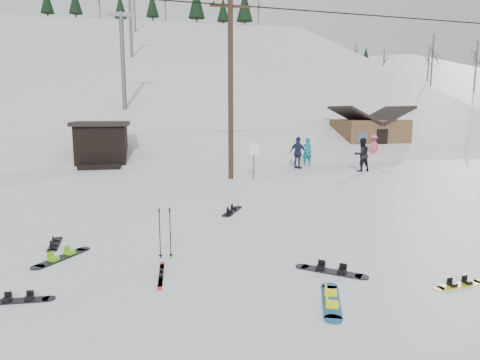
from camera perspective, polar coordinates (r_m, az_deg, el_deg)
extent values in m
plane|color=white|center=(8.28, 2.97, -15.59)|extent=(200.00, 200.00, 0.00)
cube|color=silver|center=(64.18, -9.66, -4.72)|extent=(60.00, 85.24, 65.97)
cube|color=white|center=(71.29, 22.71, -3.08)|extent=(45.66, 93.98, 54.59)
cylinder|color=#3A2819|center=(21.64, -1.26, 12.05)|extent=(0.26, 0.26, 9.00)
cube|color=#3A2819|center=(22.16, -1.30, 22.17)|extent=(2.00, 0.12, 0.12)
cylinder|color=black|center=(22.19, -1.30, 22.47)|extent=(0.08, 0.08, 0.12)
cylinder|color=#595B60|center=(21.61, 1.84, 2.49)|extent=(0.07, 0.07, 1.80)
cube|color=white|center=(21.50, 1.87, 4.19)|extent=(0.50, 0.04, 0.60)
cube|color=black|center=(28.51, -17.91, 4.42)|extent=(3.00, 3.00, 2.50)
cube|color=black|center=(28.43, -18.05, 7.17)|extent=(3.40, 3.40, 0.25)
cube|color=black|center=(26.84, -18.19, 1.76)|extent=(2.40, 1.20, 0.30)
cylinder|color=#595B60|center=(37.50, -15.33, 14.81)|extent=(0.36, 0.36, 8.00)
cube|color=#595B60|center=(38.07, -15.59, 20.50)|extent=(2.20, 0.30, 0.30)
cylinder|color=#595B60|center=(58.20, -14.37, 19.25)|extent=(0.36, 0.36, 8.00)
cylinder|color=#595B60|center=(79.08, -13.90, 21.36)|extent=(0.36, 0.36, 8.00)
cube|color=brown|center=(35.61, 16.79, 5.54)|extent=(5.00, 4.00, 2.70)
cube|color=black|center=(34.92, 14.95, 8.34)|extent=(2.69, 4.40, 1.43)
cube|color=black|center=(36.21, 18.81, 8.19)|extent=(2.69, 4.40, 1.43)
cube|color=black|center=(33.87, 18.39, 4.86)|extent=(0.90, 0.06, 1.90)
cube|color=#16508F|center=(8.33, 12.06, -15.54)|extent=(0.78, 1.40, 0.03)
cylinder|color=#16508F|center=(8.95, 11.84, -13.69)|extent=(0.32, 0.32, 0.03)
cylinder|color=#16508F|center=(7.71, 12.34, -17.67)|extent=(0.32, 0.32, 0.03)
cube|color=#FFF90D|center=(8.53, 11.99, -14.48)|extent=(0.27, 0.24, 0.09)
cube|color=#FFF90D|center=(8.08, 12.17, -15.89)|extent=(0.27, 0.24, 0.09)
cube|color=#AA1D11|center=(9.41, -10.49, -12.51)|extent=(0.18, 1.41, 0.02)
cube|color=black|center=(9.39, -10.50, -12.29)|extent=(0.09, 0.26, 0.06)
cube|color=#AA1D11|center=(9.54, -10.46, -12.19)|extent=(0.18, 1.41, 0.02)
cube|color=black|center=(9.53, -10.46, -11.97)|extent=(0.09, 0.26, 0.06)
cylinder|color=black|center=(10.35, -10.64, -7.11)|extent=(0.02, 0.02, 1.17)
cylinder|color=black|center=(10.51, -10.55, -9.87)|extent=(0.09, 0.09, 0.01)
cylinder|color=black|center=(10.20, -10.74, -4.06)|extent=(0.04, 0.04, 0.11)
cylinder|color=black|center=(10.35, -9.28, -7.06)|extent=(0.02, 0.02, 1.17)
cylinder|color=black|center=(10.51, -9.20, -9.82)|extent=(0.09, 0.09, 0.01)
cylinder|color=black|center=(10.21, -9.37, -4.01)|extent=(0.04, 0.04, 0.11)
cube|color=black|center=(9.15, -27.45, -14.10)|extent=(1.07, 0.29, 0.02)
cylinder|color=black|center=(9.00, -24.14, -14.25)|extent=(0.24, 0.24, 0.02)
cube|color=black|center=(9.07, -26.29, -13.89)|extent=(0.14, 0.18, 0.07)
cube|color=black|center=(9.19, -28.63, -13.77)|extent=(0.14, 0.18, 0.07)
cube|color=black|center=(12.30, -23.43, -7.86)|extent=(0.31, 1.09, 0.02)
cylinder|color=black|center=(12.81, -23.10, -7.17)|extent=(0.25, 0.25, 0.02)
cylinder|color=black|center=(11.79, -23.79, -8.62)|extent=(0.25, 0.25, 0.02)
cube|color=black|center=(12.47, -23.33, -7.40)|extent=(0.18, 0.14, 0.07)
cube|color=black|center=(12.10, -23.58, -7.92)|extent=(0.18, 0.14, 0.07)
cube|color=black|center=(11.15, -22.66, -9.54)|extent=(1.07, 1.30, 0.03)
cylinder|color=black|center=(11.60, -20.15, -8.66)|extent=(0.32, 0.32, 0.03)
cylinder|color=black|center=(10.73, -25.39, -10.48)|extent=(0.32, 0.32, 0.03)
cube|color=#69C016|center=(11.29, -21.75, -8.93)|extent=(0.28, 0.27, 0.09)
cube|color=#69C016|center=(10.98, -23.64, -9.58)|extent=(0.28, 0.27, 0.09)
cube|color=black|center=(9.70, 12.05, -11.86)|extent=(1.21, 1.06, 0.03)
cylinder|color=black|center=(9.57, 15.94, -12.32)|extent=(0.30, 0.30, 0.03)
cylinder|color=black|center=(9.87, 8.30, -11.36)|extent=(0.30, 0.30, 0.03)
cube|color=black|center=(9.63, 13.45, -11.72)|extent=(0.26, 0.27, 0.09)
cube|color=black|center=(9.74, 10.69, -11.37)|extent=(0.26, 0.27, 0.09)
cube|color=yellow|center=(9.88, 27.22, -12.34)|extent=(1.07, 0.37, 0.02)
cylinder|color=yellow|center=(10.25, 29.31, -11.74)|extent=(0.24, 0.24, 0.02)
cylinder|color=yellow|center=(9.53, 24.96, -12.98)|extent=(0.24, 0.24, 0.02)
cube|color=black|center=(9.99, 28.01, -11.88)|extent=(0.15, 0.19, 0.07)
cube|color=black|center=(9.73, 26.44, -12.32)|extent=(0.15, 0.19, 0.07)
cube|color=black|center=(14.82, -1.04, -4.20)|extent=(0.91, 1.33, 0.03)
cylinder|color=black|center=(15.44, -0.29, -3.64)|extent=(0.31, 0.31, 0.03)
cylinder|color=black|center=(14.19, -1.85, -4.81)|extent=(0.31, 0.31, 0.03)
cube|color=black|center=(15.03, -0.76, -3.78)|extent=(0.27, 0.25, 0.09)
cube|color=black|center=(14.58, -1.32, -4.19)|extent=(0.27, 0.25, 0.09)
imported|color=#0B6772|center=(27.13, 8.92, 3.74)|extent=(0.66, 0.44, 1.76)
imported|color=black|center=(25.32, 15.93, 3.26)|extent=(0.97, 0.78, 1.90)
imported|color=#D44A5E|center=(31.76, 17.33, 4.24)|extent=(1.30, 1.06, 1.76)
imported|color=#1C2647|center=(25.74, 7.76, 3.63)|extent=(1.03, 1.17, 1.90)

